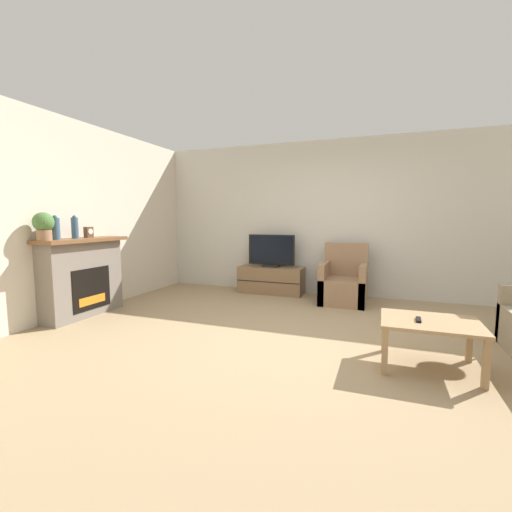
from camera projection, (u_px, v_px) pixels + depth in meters
ground_plane at (305, 338)px, 3.87m from camera, size 24.00×24.00×0.00m
wall_back at (336, 218)px, 5.97m from camera, size 12.00×0.06×2.70m
wall_left at (80, 218)px, 4.85m from camera, size 0.06×12.00×2.70m
fireplace at (83, 276)px, 4.70m from camera, size 0.43×1.27×1.08m
mantel_vase_left at (56, 228)px, 4.27m from camera, size 0.10×0.10×0.31m
mantel_vase_centre_left at (75, 227)px, 4.53m from camera, size 0.09×0.09×0.31m
mantel_clock at (89, 232)px, 4.75m from camera, size 0.08×0.11×0.15m
potted_plant at (44, 225)px, 4.12m from camera, size 0.24×0.24×0.34m
tv_stand at (271, 280)px, 6.20m from camera, size 1.16×0.45×0.48m
tv at (271, 252)px, 6.14m from camera, size 0.86×0.18×0.58m
armchair at (344, 284)px, 5.49m from camera, size 0.70×0.76×0.95m
coffee_table at (430, 327)px, 3.05m from camera, size 0.83×0.64×0.44m
remote at (418, 320)px, 3.04m from camera, size 0.05×0.15×0.02m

